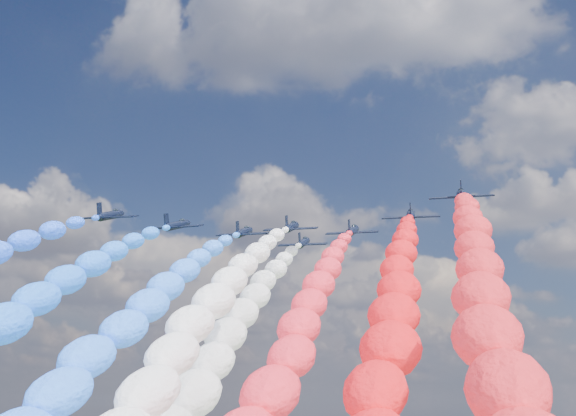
# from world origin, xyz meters

# --- Properties ---
(jet_0) EXTENTS (10.09, 13.44, 6.48)m
(jet_0) POSITION_xyz_m (-28.49, -4.79, 105.24)
(jet_0) COLOR black
(jet_1) EXTENTS (10.23, 13.54, 6.48)m
(jet_1) POSITION_xyz_m (-20.06, 4.41, 105.24)
(jet_1) COLOR black
(trail_1) EXTENTS (6.23, 93.08, 49.40)m
(trail_1) POSITION_xyz_m (-20.06, -44.19, 82.05)
(trail_1) COLOR blue
(jet_2) EXTENTS (9.77, 13.21, 6.48)m
(jet_2) POSITION_xyz_m (-10.03, 12.39, 105.24)
(jet_2) COLOR black
(trail_2) EXTENTS (6.23, 93.08, 49.40)m
(trail_2) POSITION_xyz_m (-10.03, -36.20, 82.05)
(trail_2) COLOR #3074FF
(jet_3) EXTENTS (9.83, 13.25, 6.48)m
(jet_3) POSITION_xyz_m (-0.63, 9.92, 105.24)
(jet_3) COLOR black
(trail_3) EXTENTS (6.23, 93.08, 49.40)m
(trail_3) POSITION_xyz_m (-0.63, -38.67, 82.05)
(trail_3) COLOR white
(jet_4) EXTENTS (9.89, 13.30, 6.48)m
(jet_4) POSITION_xyz_m (-1.08, 24.00, 105.24)
(jet_4) COLOR black
(trail_4) EXTENTS (6.23, 93.08, 49.40)m
(trail_4) POSITION_xyz_m (-1.08, -24.59, 82.05)
(trail_4) COLOR silver
(jet_5) EXTENTS (9.67, 13.13, 6.48)m
(jet_5) POSITION_xyz_m (9.70, 15.15, 105.24)
(jet_5) COLOR black
(trail_5) EXTENTS (6.23, 93.08, 49.40)m
(trail_5) POSITION_xyz_m (9.70, -33.45, 82.05)
(trail_5) COLOR red
(jet_6) EXTENTS (9.96, 13.34, 6.48)m
(jet_6) POSITION_xyz_m (20.65, 5.20, 105.24)
(jet_6) COLOR black
(trail_6) EXTENTS (6.23, 93.08, 49.40)m
(trail_6) POSITION_xyz_m (20.65, -43.39, 82.05)
(trail_6) COLOR red
(jet_7) EXTENTS (9.82, 13.24, 6.48)m
(jet_7) POSITION_xyz_m (28.72, -6.37, 105.24)
(jet_7) COLOR black
(trail_7) EXTENTS (6.23, 93.08, 49.40)m
(trail_7) POSITION_xyz_m (28.72, -54.96, 82.05)
(trail_7) COLOR red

